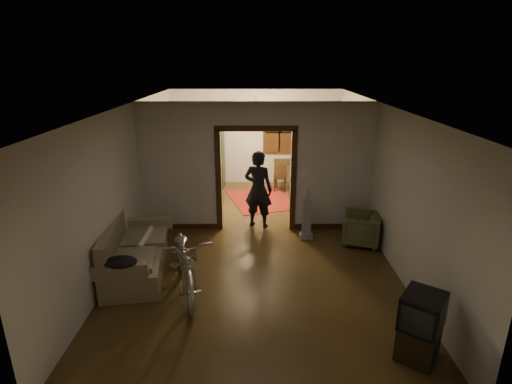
{
  "coord_description": "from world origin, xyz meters",
  "views": [
    {
      "loc": [
        -0.01,
        -7.56,
        3.63
      ],
      "look_at": [
        0.0,
        -0.3,
        1.2
      ],
      "focal_mm": 28.0,
      "sensor_mm": 36.0,
      "label": 1
    }
  ],
  "objects_px": {
    "armchair": "(361,229)",
    "desk": "(291,174)",
    "person": "(258,189)",
    "locker": "(209,160)",
    "sofa": "(136,248)",
    "bicycle": "(186,260)"
  },
  "relations": [
    {
      "from": "armchair",
      "to": "desk",
      "type": "relative_size",
      "value": 0.71
    },
    {
      "from": "bicycle",
      "to": "locker",
      "type": "distance_m",
      "value": 5.52
    },
    {
      "from": "sofa",
      "to": "person",
      "type": "distance_m",
      "value": 3.02
    },
    {
      "from": "person",
      "to": "locker",
      "type": "distance_m",
      "value": 3.2
    },
    {
      "from": "desk",
      "to": "bicycle",
      "type": "bearing_deg",
      "value": -95.25
    },
    {
      "from": "sofa",
      "to": "locker",
      "type": "distance_m",
      "value": 4.99
    },
    {
      "from": "bicycle",
      "to": "armchair",
      "type": "relative_size",
      "value": 2.82
    },
    {
      "from": "armchair",
      "to": "desk",
      "type": "bearing_deg",
      "value": -146.69
    },
    {
      "from": "person",
      "to": "desk",
      "type": "bearing_deg",
      "value": -89.63
    },
    {
      "from": "bicycle",
      "to": "desk",
      "type": "relative_size",
      "value": 2.0
    },
    {
      "from": "locker",
      "to": "desk",
      "type": "relative_size",
      "value": 1.64
    },
    {
      "from": "sofa",
      "to": "armchair",
      "type": "bearing_deg",
      "value": 6.64
    },
    {
      "from": "person",
      "to": "desk",
      "type": "relative_size",
      "value": 1.71
    },
    {
      "from": "sofa",
      "to": "person",
      "type": "relative_size",
      "value": 1.17
    },
    {
      "from": "person",
      "to": "locker",
      "type": "relative_size",
      "value": 1.04
    },
    {
      "from": "armchair",
      "to": "locker",
      "type": "distance_m",
      "value": 5.19
    },
    {
      "from": "desk",
      "to": "armchair",
      "type": "bearing_deg",
      "value": -58.36
    },
    {
      "from": "sofa",
      "to": "locker",
      "type": "relative_size",
      "value": 1.21
    },
    {
      "from": "sofa",
      "to": "bicycle",
      "type": "xyz_separation_m",
      "value": [
        0.99,
        -0.59,
        0.07
      ]
    },
    {
      "from": "armchair",
      "to": "desk",
      "type": "xyz_separation_m",
      "value": [
        -1.09,
        3.91,
        0.05
      ]
    },
    {
      "from": "armchair",
      "to": "desk",
      "type": "height_order",
      "value": "desk"
    },
    {
      "from": "person",
      "to": "locker",
      "type": "bearing_deg",
      "value": -44.89
    }
  ]
}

